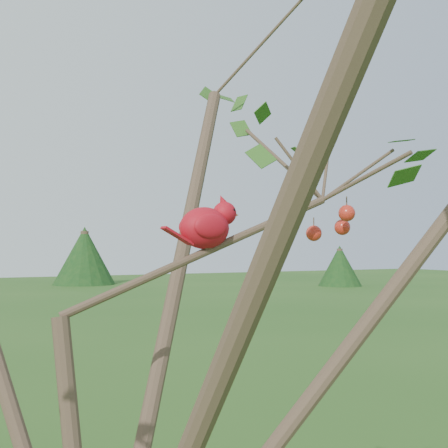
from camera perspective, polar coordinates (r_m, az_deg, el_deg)
name	(u,v)px	position (r m, az deg, el deg)	size (l,w,h in m)	color
crabapple_tree	(115,229)	(1.06, -10.98, -0.47)	(2.35, 2.05, 2.95)	#473126
cardinal	(207,226)	(1.23, -1.73, -0.19)	(0.19, 0.10, 0.13)	red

